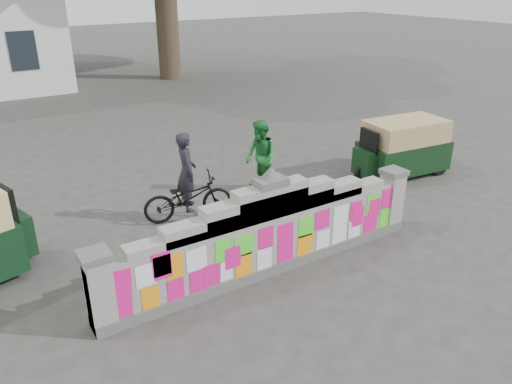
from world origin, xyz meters
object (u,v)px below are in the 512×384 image
cyclist_rider (187,183)px  rickshaw_right (402,147)px  cyclist_bike (188,198)px  pedestrian (261,157)px

cyclist_rider → rickshaw_right: (5.93, -0.61, -0.10)m
cyclist_bike → cyclist_rider: size_ratio=1.12×
cyclist_bike → pedestrian: bearing=-65.4°
cyclist_bike → cyclist_rider: cyclist_rider is taller
cyclist_bike → rickshaw_right: rickshaw_right is taller
cyclist_bike → rickshaw_right: bearing=-82.4°
cyclist_bike → rickshaw_right: size_ratio=0.71×
pedestrian → cyclist_rider: bearing=-76.1°
cyclist_bike → pedestrian: pedestrian is taller
pedestrian → rickshaw_right: size_ratio=0.66×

